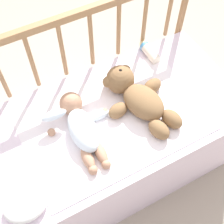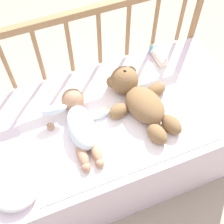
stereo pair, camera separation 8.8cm
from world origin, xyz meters
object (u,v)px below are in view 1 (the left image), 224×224
small_pillow (25,204)px  baby (81,125)px  teddy_bear (137,96)px  baby_bottle (149,51)px

small_pillow → baby: bearing=31.7°
teddy_bear → baby_bottle: 0.34m
small_pillow → baby_bottle: bearing=28.6°
teddy_bear → baby: 0.31m
baby_bottle → baby: bearing=-153.5°
teddy_bear → small_pillow: size_ratio=2.49×
teddy_bear → small_pillow: 0.69m
teddy_bear → small_pillow: bearing=-160.5°
baby → teddy_bear: bearing=3.0°
teddy_bear → baby_bottle: bearing=47.7°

